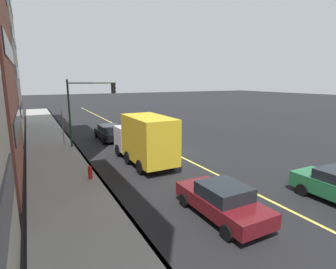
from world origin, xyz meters
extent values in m
plane|color=black|center=(0.00, 0.00, 0.00)|extent=(200.00, 200.00, 0.00)
cube|color=gray|center=(0.00, 8.41, 0.07)|extent=(80.00, 3.84, 0.15)
cube|color=slate|center=(0.00, 6.56, 0.07)|extent=(80.00, 0.16, 0.15)
cube|color=#D8CC4C|center=(0.00, 0.00, 0.01)|extent=(80.00, 0.16, 0.01)
cube|color=#262D38|center=(-12.83, 10.50, 2.84)|extent=(8.78, 0.06, 1.10)
cube|color=#262D38|center=(0.07, 10.50, 3.25)|extent=(9.83, 0.06, 1.10)
cube|color=#262D38|center=(0.07, 10.50, 7.31)|extent=(9.83, 0.06, 1.10)
cube|color=#262D38|center=(14.82, 10.50, 2.84)|extent=(11.31, 0.06, 1.10)
cube|color=#262D38|center=(14.82, 10.50, 6.39)|extent=(11.31, 0.06, 1.10)
cube|color=#262D38|center=(14.82, 10.50, 9.94)|extent=(11.31, 0.06, 1.10)
cube|color=#262D38|center=(14.82, 10.50, 13.49)|extent=(11.31, 0.06, 1.10)
cube|color=black|center=(6.75, 3.13, 0.60)|extent=(4.66, 1.94, 0.61)
cube|color=black|center=(6.73, 3.13, 1.18)|extent=(2.39, 1.78, 0.54)
cylinder|color=black|center=(8.29, 4.08, 0.30)|extent=(0.60, 0.22, 0.60)
cylinder|color=black|center=(8.29, 2.18, 0.30)|extent=(0.60, 0.22, 0.60)
cylinder|color=black|center=(5.21, 4.08, 0.30)|extent=(0.60, 0.22, 0.60)
cylinder|color=black|center=(5.21, 2.18, 0.30)|extent=(0.60, 0.22, 0.60)
cube|color=#591116|center=(-9.97, 3.01, 0.61)|extent=(4.49, 1.88, 0.61)
cube|color=black|center=(-10.12, 3.01, 1.19)|extent=(1.94, 1.73, 0.55)
cylinder|color=black|center=(-8.49, 3.93, 0.30)|extent=(0.60, 0.22, 0.60)
cylinder|color=black|center=(-8.49, 2.10, 0.30)|extent=(0.60, 0.22, 0.60)
cylinder|color=black|center=(-11.46, 3.93, 0.30)|extent=(0.60, 0.22, 0.60)
cylinder|color=black|center=(-11.46, 2.10, 0.30)|extent=(0.60, 0.22, 0.60)
cube|color=silver|center=(8.36, -2.65, 0.66)|extent=(4.73, 1.91, 0.72)
cube|color=black|center=(8.46, -2.65, 1.26)|extent=(2.01, 1.76, 0.48)
cylinder|color=black|center=(6.79, -3.59, 0.30)|extent=(0.60, 0.22, 0.60)
cylinder|color=black|center=(6.79, -1.72, 0.30)|extent=(0.60, 0.22, 0.60)
cylinder|color=black|center=(9.92, -3.59, 0.30)|extent=(0.60, 0.22, 0.60)
cylinder|color=black|center=(9.92, -1.72, 0.30)|extent=(0.60, 0.22, 0.60)
cylinder|color=black|center=(-10.25, -3.69, 0.30)|extent=(0.60, 0.22, 0.60)
cylinder|color=black|center=(-10.25, -1.90, 0.30)|extent=(0.60, 0.22, 0.60)
cube|color=silver|center=(0.88, 3.01, 1.34)|extent=(1.83, 2.28, 1.78)
cube|color=gold|center=(-2.46, 3.01, 1.91)|extent=(4.55, 2.28, 2.92)
cylinder|color=black|center=(0.88, 4.10, 0.45)|extent=(0.90, 0.28, 0.90)
cylinder|color=black|center=(0.88, 1.92, 0.45)|extent=(0.90, 0.28, 0.90)
cylinder|color=black|center=(-3.60, 4.10, 0.45)|extent=(0.90, 0.28, 0.90)
cylinder|color=black|center=(-3.60, 1.92, 0.45)|extent=(0.90, 0.28, 0.90)
cylinder|color=black|center=(-1.32, 4.10, 0.45)|extent=(0.90, 0.28, 0.90)
cylinder|color=black|center=(-1.32, 1.92, 0.45)|extent=(0.90, 0.28, 0.90)
cylinder|color=#1E3823|center=(5.02, 6.88, 2.88)|extent=(0.16, 0.16, 5.75)
cylinder|color=#1E3823|center=(5.02, 4.87, 5.45)|extent=(0.10, 4.03, 0.10)
cube|color=black|center=(5.02, 3.10, 5.00)|extent=(0.28, 0.30, 0.90)
sphere|color=red|center=(5.02, 2.92, 5.30)|extent=(0.18, 0.18, 0.18)
sphere|color=#392905|center=(5.02, 2.92, 5.00)|extent=(0.18, 0.18, 0.18)
sphere|color=black|center=(5.02, 2.92, 4.70)|extent=(0.18, 0.18, 0.18)
cylinder|color=slate|center=(5.99, 7.38, 1.59)|extent=(0.08, 0.08, 3.18)
cube|color=white|center=(5.99, 7.40, 2.98)|extent=(0.60, 0.02, 0.20)
cube|color=#DB5919|center=(5.99, 7.40, 2.63)|extent=(0.44, 0.02, 0.28)
cylinder|color=red|center=(-3.35, 7.08, 0.40)|extent=(0.24, 0.24, 0.80)
sphere|color=red|center=(-3.35, 7.08, 0.84)|extent=(0.20, 0.20, 0.20)
camera|label=1|loc=(-18.04, 9.83, 5.67)|focal=28.22mm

